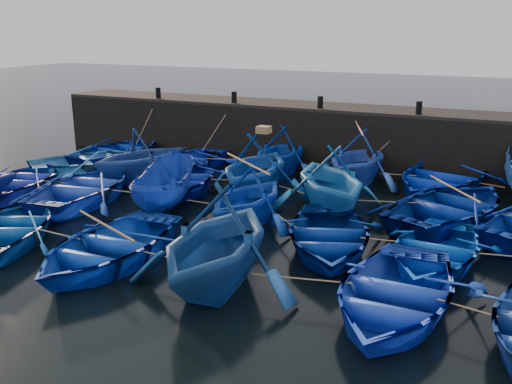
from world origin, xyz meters
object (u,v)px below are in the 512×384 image
at_px(boat_0, 120,150).
at_px(wooden_crate, 264,130).
at_px(boat_13, 23,180).
at_px(boat_8, 183,178).

distance_m(boat_0, wooden_crate, 8.84).
xyz_separation_m(boat_13, wooden_crate, (8.39, 2.94, 2.02)).
distance_m(boat_0, boat_8, 5.85).
xyz_separation_m(boat_8, boat_13, (-5.25, -2.62, -0.03)).
relative_size(boat_0, boat_13, 1.11).
distance_m(boat_8, wooden_crate, 3.73).
height_order(boat_0, wooden_crate, wooden_crate).
xyz_separation_m(boat_0, boat_8, (5.08, -2.90, -0.02)).
distance_m(boat_13, wooden_crate, 9.12).
bearing_deg(boat_13, wooden_crate, -175.08).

